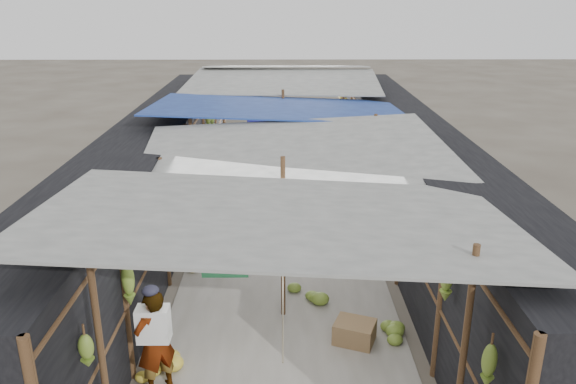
{
  "coord_description": "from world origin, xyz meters",
  "views": [
    {
      "loc": [
        0.01,
        -4.71,
        4.78
      ],
      "look_at": [
        0.09,
        5.31,
        1.25
      ],
      "focal_mm": 35.0,
      "sensor_mm": 36.0,
      "label": 1
    }
  ],
  "objects_px": {
    "crate_near": "(354,332)",
    "vendor_elderly": "(155,342)",
    "black_basin": "(318,168)",
    "shopper_blue": "(279,157)",
    "vendor_seated": "(349,171)"
  },
  "relations": [
    {
      "from": "crate_near",
      "to": "vendor_elderly",
      "type": "relative_size",
      "value": 0.39
    },
    {
      "from": "black_basin",
      "to": "vendor_elderly",
      "type": "height_order",
      "value": "vendor_elderly"
    },
    {
      "from": "crate_near",
      "to": "shopper_blue",
      "type": "bearing_deg",
      "value": 119.92
    },
    {
      "from": "crate_near",
      "to": "vendor_seated",
      "type": "relative_size",
      "value": 0.58
    },
    {
      "from": "vendor_elderly",
      "to": "vendor_seated",
      "type": "xyz_separation_m",
      "value": [
        3.29,
        7.88,
        -0.23
      ]
    },
    {
      "from": "crate_near",
      "to": "vendor_elderly",
      "type": "height_order",
      "value": "vendor_elderly"
    },
    {
      "from": "crate_near",
      "to": "vendor_seated",
      "type": "xyz_separation_m",
      "value": [
        0.67,
        6.88,
        0.32
      ]
    },
    {
      "from": "black_basin",
      "to": "vendor_seated",
      "type": "relative_size",
      "value": 0.67
    },
    {
      "from": "black_basin",
      "to": "vendor_elderly",
      "type": "distance_m",
      "value": 9.71
    },
    {
      "from": "vendor_elderly",
      "to": "black_basin",
      "type": "bearing_deg",
      "value": -144.7
    },
    {
      "from": "vendor_elderly",
      "to": "vendor_seated",
      "type": "distance_m",
      "value": 8.54
    },
    {
      "from": "vendor_elderly",
      "to": "vendor_seated",
      "type": "height_order",
      "value": "vendor_elderly"
    },
    {
      "from": "vendor_seated",
      "to": "black_basin",
      "type": "bearing_deg",
      "value": -146.14
    },
    {
      "from": "black_basin",
      "to": "vendor_seated",
      "type": "xyz_separation_m",
      "value": [
        0.71,
        -1.46,
        0.39
      ]
    },
    {
      "from": "vendor_seated",
      "to": "crate_near",
      "type": "bearing_deg",
      "value": 2.28
    }
  ]
}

